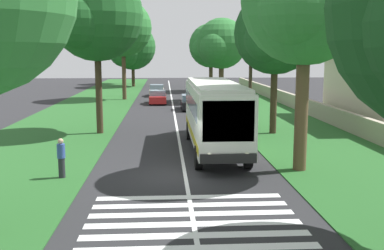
{
  "coord_description": "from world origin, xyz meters",
  "views": [
    {
      "loc": [
        -19.33,
        0.88,
        5.26
      ],
      "look_at": [
        3.91,
        -0.54,
        1.6
      ],
      "focal_mm": 42.71,
      "sensor_mm": 36.0,
      "label": 1
    }
  ],
  "objects": [
    {
      "name": "ground",
      "position": [
        0.0,
        0.0,
        0.0
      ],
      "size": [
        160.0,
        160.0,
        0.0
      ],
      "primitive_type": "plane",
      "color": "#262628"
    },
    {
      "name": "grass_verge_left",
      "position": [
        15.0,
        8.2,
        0.02
      ],
      "size": [
        120.0,
        8.0,
        0.04
      ],
      "primitive_type": "cube",
      "color": "#235623",
      "rests_on": "ground"
    },
    {
      "name": "grass_verge_right",
      "position": [
        15.0,
        -8.2,
        0.02
      ],
      "size": [
        120.0,
        8.0,
        0.04
      ],
      "primitive_type": "cube",
      "color": "#235623",
      "rests_on": "ground"
    },
    {
      "name": "centre_line",
      "position": [
        15.0,
        0.0,
        0.0
      ],
      "size": [
        110.0,
        0.16,
        0.01
      ],
      "primitive_type": "cube",
      "color": "silver",
      "rests_on": "ground"
    },
    {
      "name": "coach_bus",
      "position": [
        4.94,
        -1.8,
        2.15
      ],
      "size": [
        11.16,
        2.62,
        3.73
      ],
      "color": "silver",
      "rests_on": "ground"
    },
    {
      "name": "zebra_crossing",
      "position": [
        -5.79,
        0.0,
        0.0
      ],
      "size": [
        5.85,
        6.8,
        0.01
      ],
      "color": "silver",
      "rests_on": "ground"
    },
    {
      "name": "trailing_car_0",
      "position": [
        23.38,
        -1.6,
        0.67
      ],
      "size": [
        4.3,
        1.78,
        1.43
      ],
      "color": "black",
      "rests_on": "ground"
    },
    {
      "name": "trailing_car_1",
      "position": [
        28.78,
        1.54,
        0.67
      ],
      "size": [
        4.3,
        1.78,
        1.43
      ],
      "color": "#B21E1E",
      "rests_on": "ground"
    },
    {
      "name": "trailing_car_2",
      "position": [
        37.58,
        1.79,
        0.67
      ],
      "size": [
        4.3,
        1.78,
        1.43
      ],
      "color": "#B7A893",
      "rests_on": "ground"
    },
    {
      "name": "roadside_tree_left_0",
      "position": [
        33.39,
        5.56,
        7.91
      ],
      "size": [
        7.74,
        6.44,
        11.28
      ],
      "color": "#4C3826",
      "rests_on": "grass_verge_left"
    },
    {
      "name": "roadside_tree_left_2",
      "position": [
        53.87,
        5.99,
        6.04
      ],
      "size": [
        9.14,
        7.28,
        9.84
      ],
      "color": "#3D2D1E",
      "rests_on": "grass_verge_left"
    },
    {
      "name": "roadside_tree_left_3",
      "position": [
        60.9,
        6.36,
        8.25
      ],
      "size": [
        6.18,
        5.15,
        10.94
      ],
      "color": "brown",
      "rests_on": "grass_verge_left"
    },
    {
      "name": "roadside_tree_left_4",
      "position": [
        10.86,
        5.29,
        7.54
      ],
      "size": [
        6.98,
        5.94,
        10.63
      ],
      "color": "#3D2D1E",
      "rests_on": "grass_verge_left"
    },
    {
      "name": "roadside_tree_right_1",
      "position": [
        44.15,
        -5.5,
        6.16
      ],
      "size": [
        7.18,
        6.06,
        9.32
      ],
      "color": "#3D2D1E",
      "rests_on": "grass_verge_right"
    },
    {
      "name": "roadside_tree_right_2",
      "position": [
        0.62,
        -5.12,
        7.35
      ],
      "size": [
        6.38,
        5.58,
        10.26
      ],
      "color": "brown",
      "rests_on": "grass_verge_right"
    },
    {
      "name": "roadside_tree_right_3",
      "position": [
        30.75,
        -5.27,
        6.16
      ],
      "size": [
        6.59,
        5.49,
        9.03
      ],
      "color": "#4C3826",
      "rests_on": "grass_verge_right"
    },
    {
      "name": "roadside_tree_right_4",
      "position": [
        10.11,
        -6.18,
        6.44
      ],
      "size": [
        5.94,
        5.33,
        9.19
      ],
      "color": "#3D2D1E",
      "rests_on": "grass_verge_right"
    },
    {
      "name": "utility_pole",
      "position": [
        12.61,
        -5.2,
        3.85
      ],
      "size": [
        0.24,
        1.4,
        7.34
      ],
      "color": "#473828",
      "rests_on": "grass_verge_right"
    },
    {
      "name": "roadside_wall",
      "position": [
        20.0,
        -11.6,
        0.69
      ],
      "size": [
        70.0,
        0.4,
        1.29
      ],
      "primitive_type": "cube",
      "color": "#9E937F",
      "rests_on": "grass_verge_right"
    },
    {
      "name": "pedestrian",
      "position": [
        -0.2,
        5.25,
        0.91
      ],
      "size": [
        0.34,
        0.34,
        1.69
      ],
      "color": "#26262D",
      "rests_on": "grass_verge_left"
    }
  ]
}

